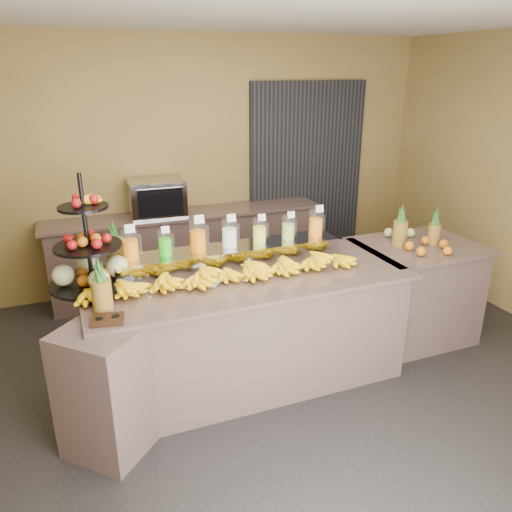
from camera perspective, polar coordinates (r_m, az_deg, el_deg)
ground at (r=4.08m, az=0.77°, el=-15.94°), size 6.00×6.00×0.00m
room_envelope at (r=4.11m, az=-0.91°, el=12.90°), size 6.04×5.02×2.82m
buffet_counter at (r=3.99m, az=-2.18°, el=-8.84°), size 2.75×1.25×0.93m
right_counter at (r=4.93m, az=17.56°, el=-3.83°), size 1.08×0.88×0.93m
back_ledge at (r=5.76m, az=-7.77°, el=0.53°), size 3.10×0.55×0.93m
pitcher_tray at (r=4.06m, az=-3.02°, el=0.05°), size 1.85×0.30×0.15m
juice_pitcher_orange_a at (r=3.84m, az=-14.16°, el=1.02°), size 0.13×0.13×0.30m
juice_pitcher_green at (r=3.88m, az=-10.35°, el=1.29°), size 0.11×0.11×0.26m
juice_pitcher_orange_b at (r=3.92m, az=-6.66°, el=2.06°), size 0.13×0.14×0.32m
juice_pitcher_milk at (r=4.00m, az=-3.06°, el=2.41°), size 0.12×0.13×0.30m
juice_pitcher_lemon at (r=4.09m, az=0.39°, el=2.71°), size 0.11×0.12×0.27m
juice_pitcher_lime at (r=4.19m, az=3.70°, el=3.08°), size 0.11×0.11×0.26m
juice_pitcher_orange_c at (r=4.30m, az=6.84°, el=3.58°), size 0.12×0.13×0.29m
banana_heap at (r=3.76m, az=-3.51°, el=-1.61°), size 2.18×0.20×0.18m
fruit_stand at (r=3.74m, az=-17.88°, el=-0.46°), size 0.73×0.73×0.85m
condiment_caddy at (r=3.30m, az=-16.59°, el=-6.98°), size 0.22×0.18×0.03m
pineapple_left_a at (r=3.39m, az=-17.23°, el=-3.95°), size 0.13×0.13×0.38m
pineapple_left_b at (r=4.07m, az=-15.78°, el=0.59°), size 0.14×0.14×0.42m
right_fruit_pile at (r=4.67m, az=18.41°, el=1.72°), size 0.42×0.40×0.22m
oven_warmer at (r=5.51m, az=-11.27°, el=6.54°), size 0.60×0.43×0.39m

